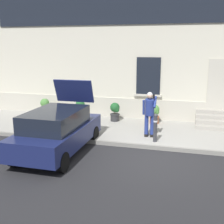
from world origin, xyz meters
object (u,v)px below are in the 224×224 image
Objects in this scene: bollard_near_person at (155,127)px; planter_olive at (45,107)px; bollard_far_left at (72,121)px; planter_terracotta at (155,114)px; hatchback_car_navy at (58,130)px; planter_cream at (81,108)px; person_on_phone at (150,111)px; planter_charcoal at (115,111)px.

planter_olive is (-5.78, 2.60, -0.11)m from bollard_near_person.
bollard_far_left is 3.84m from planter_terracotta.
hatchback_car_navy is 3.90× the size of bollard_near_person.
bollard_far_left is at bearing -138.98° from planter_terracotta.
planter_cream is at bearing 176.04° from planter_terracotta.
person_on_phone is 5.90m from planter_olive.
planter_olive is at bearing 155.76° from bollard_near_person.
planter_cream is 1.84m from planter_charcoal.
planter_charcoal is (0.94, 4.05, -0.19)m from hatchback_car_navy.
person_on_phone reaches higher than bollard_near_person.
bollard_far_left is at bearing -113.61° from planter_charcoal.
hatchback_car_navy is 4.97m from planter_olive.
planter_cream and planter_terracotta have the same top height.
planter_charcoal is (1.08, 2.48, -0.11)m from bollard_far_left.
planter_cream is at bearing 158.28° from person_on_phone.
bollard_far_left is 3.64m from planter_olive.
bollard_near_person reaches higher than planter_cream.
planter_cream is 1.00× the size of planter_terracotta.
hatchback_car_navy is 4.74× the size of planter_terracotta.
bollard_near_person is 1.22× the size of planter_terracotta.
bollard_far_left is at bearing -160.32° from person_on_phone.
person_on_phone is 2.77m from planter_charcoal.
person_on_phone reaches higher than planter_cream.
bollard_near_person is at bearing -82.50° from planter_terracotta.
planter_charcoal is (3.63, -0.12, 0.00)m from planter_olive.
bollard_far_left is 1.22× the size of planter_terracotta.
hatchback_car_navy is at bearing -78.62° from planter_cream.
hatchback_car_navy reaches higher than person_on_phone.
person_on_phone reaches higher than planter_terracotta.
person_on_phone is at bearing 9.60° from bollard_far_left.
bollard_far_left is at bearing 95.21° from hatchback_car_navy.
planter_olive is (-2.55, 2.60, -0.11)m from bollard_far_left.
bollard_far_left is 3.01m from person_on_phone.
hatchback_car_navy is 3.90× the size of bollard_far_left.
bollard_near_person and bollard_far_left have the same top height.
bollard_far_left is at bearing 180.00° from bollard_near_person.
hatchback_car_navy reaches higher than bollard_far_left.
planter_terracotta is at bearing 1.33° from planter_charcoal.
planter_cream is at bearing 170.81° from planter_charcoal.
hatchback_car_navy is at bearing -133.39° from person_on_phone.
planter_terracotta is at bearing 56.07° from hatchback_car_navy.
planter_cream is (-0.73, 2.77, -0.11)m from bollard_far_left.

